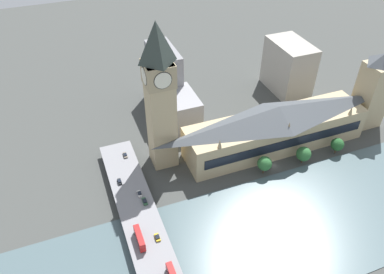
# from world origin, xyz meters

# --- Properties ---
(ground_plane) EXTENTS (600.00, 600.00, 0.00)m
(ground_plane) POSITION_xyz_m (0.00, 0.00, 0.00)
(ground_plane) COLOR #424442
(river_water) EXTENTS (62.37, 360.00, 0.30)m
(river_water) POSITION_xyz_m (-37.19, 0.00, 0.15)
(river_water) COLOR #4C6066
(river_water) RESTS_ON ground_plane
(parliament_hall) EXTENTS (23.42, 101.89, 26.72)m
(parliament_hall) POSITION_xyz_m (14.48, -8.00, 13.25)
(parliament_hall) COLOR tan
(parliament_hall) RESTS_ON ground_plane
(clock_tower) EXTENTS (13.82, 13.82, 77.70)m
(clock_tower) POSITION_xyz_m (24.81, 53.24, 41.32)
(clock_tower) COLOR tan
(clock_tower) RESTS_ON ground_plane
(victoria_tower) EXTENTS (14.64, 14.64, 49.95)m
(victoria_tower) POSITION_xyz_m (14.53, -70.26, 22.97)
(victoria_tower) COLOR tan
(victoria_tower) RESTS_ON ground_plane
(road_bridge) EXTENTS (156.74, 16.72, 5.56)m
(road_bridge) POSITION_xyz_m (-37.19, 75.89, 4.54)
(road_bridge) COLOR slate
(road_bridge) RESTS_ON ground_plane
(double_decker_bus_mid) EXTENTS (11.27, 2.51, 4.87)m
(double_decker_bus_mid) POSITION_xyz_m (-25.05, 79.22, 8.23)
(double_decker_bus_mid) COLOR red
(double_decker_bus_mid) RESTS_ON road_bridge
(car_northbound_lead) EXTENTS (4.02, 1.87, 1.41)m
(car_northbound_lead) POSITION_xyz_m (0.39, 72.75, 6.26)
(car_northbound_lead) COLOR silver
(car_northbound_lead) RESTS_ON road_bridge
(car_northbound_tail) EXTENTS (3.93, 1.77, 1.48)m
(car_northbound_tail) POSITION_xyz_m (11.53, 79.71, 6.28)
(car_northbound_tail) COLOR black
(car_northbound_tail) RESTS_ON road_bridge
(car_southbound_lead) EXTENTS (4.56, 1.92, 1.38)m
(car_southbound_lead) POSITION_xyz_m (-4.95, 71.65, 6.24)
(car_southbound_lead) COLOR #2D5638
(car_southbound_lead) RESTS_ON road_bridge
(car_southbound_mid) EXTENTS (4.43, 1.85, 1.24)m
(car_southbound_mid) POSITION_xyz_m (29.60, 72.76, 6.19)
(car_southbound_mid) COLOR slate
(car_southbound_mid) RESTS_ON road_bridge
(car_southbound_tail) EXTENTS (3.98, 1.90, 1.30)m
(car_southbound_tail) POSITION_xyz_m (-25.94, 71.98, 6.21)
(car_southbound_tail) COLOR gold
(car_southbound_tail) RESTS_ON road_bridge
(city_block_west) EXTENTS (27.47, 24.40, 20.18)m
(city_block_west) POSITION_xyz_m (52.28, 36.82, 10.09)
(city_block_west) COLOR #939399
(city_block_west) RESTS_ON ground_plane
(city_block_center) EXTENTS (32.56, 14.40, 37.88)m
(city_block_center) POSITION_xyz_m (78.37, 35.01, 18.94)
(city_block_center) COLOR gray
(city_block_center) RESTS_ON ground_plane
(city_block_east) EXTENTS (33.89, 20.86, 33.77)m
(city_block_east) POSITION_xyz_m (65.01, -46.91, 16.88)
(city_block_east) COLOR #A39E93
(city_block_east) RESTS_ON ground_plane
(tree_embankment_near) EXTENTS (7.82, 7.82, 10.03)m
(tree_embankment_near) POSITION_xyz_m (-3.18, -15.19, 6.10)
(tree_embankment_near) COLOR brown
(tree_embankment_near) RESTS_ON ground_plane
(tree_embankment_mid) EXTENTS (7.02, 7.02, 9.51)m
(tree_embankment_mid) POSITION_xyz_m (-3.02, -36.84, 5.98)
(tree_embankment_mid) COLOR brown
(tree_embankment_mid) RESTS_ON ground_plane
(tree_embankment_far) EXTENTS (7.51, 7.51, 10.37)m
(tree_embankment_far) POSITION_xyz_m (-2.77, 8.02, 6.60)
(tree_embankment_far) COLOR brown
(tree_embankment_far) RESTS_ON ground_plane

